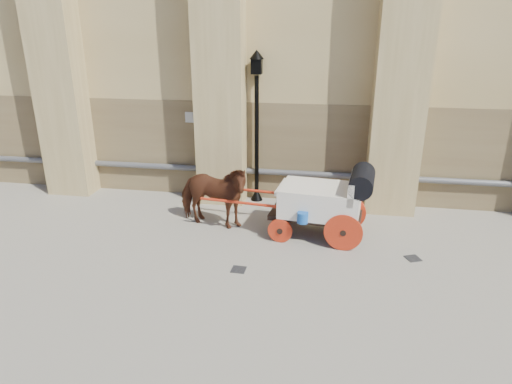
# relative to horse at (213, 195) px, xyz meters

# --- Properties ---
(ground) EXTENTS (90.00, 90.00, 0.00)m
(ground) POSITION_rel_horse_xyz_m (0.81, -1.65, -0.90)
(ground) COLOR gray
(ground) RESTS_ON ground
(horse) EXTENTS (2.27, 1.35, 1.79)m
(horse) POSITION_rel_horse_xyz_m (0.00, 0.00, 0.00)
(horse) COLOR #5E2C17
(horse) RESTS_ON ground
(carriage) EXTENTS (4.46, 1.68, 1.91)m
(carriage) POSITION_rel_horse_xyz_m (3.00, -0.14, 0.13)
(carriage) COLOR black
(carriage) RESTS_ON ground
(street_lamp) EXTENTS (0.42, 0.42, 4.51)m
(street_lamp) POSITION_rel_horse_xyz_m (0.85, 2.13, 1.52)
(street_lamp) COLOR black
(street_lamp) RESTS_ON ground
(drain_grate_near) EXTENTS (0.33, 0.33, 0.01)m
(drain_grate_near) POSITION_rel_horse_xyz_m (1.13, -2.19, -0.89)
(drain_grate_near) COLOR black
(drain_grate_near) RESTS_ON ground
(drain_grate_far) EXTENTS (0.42, 0.42, 0.01)m
(drain_grate_far) POSITION_rel_horse_xyz_m (5.10, -1.02, -0.89)
(drain_grate_far) COLOR black
(drain_grate_far) RESTS_ON ground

